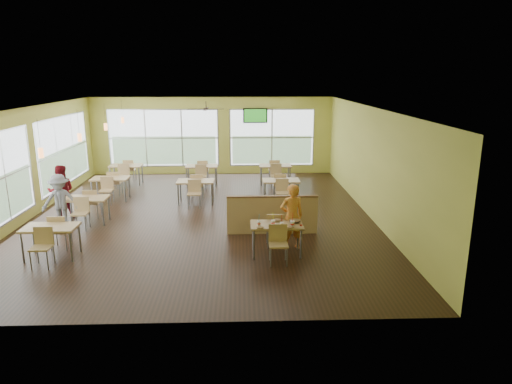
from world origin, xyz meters
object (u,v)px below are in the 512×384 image
Objects in this scene: half_wall_divider at (272,214)px; man_plaid at (292,217)px; food_basket at (295,221)px; main_table at (277,229)px.

half_wall_divider is 1.20m from man_plaid.
half_wall_divider reaches higher than food_basket.
half_wall_divider is 1.48× the size of man_plaid.
man_plaid is 0.26m from food_basket.
main_table is 0.55m from man_plaid.
man_plaid is (0.39, -1.10, 0.29)m from half_wall_divider.
man_plaid is at bearing -70.62° from half_wall_divider.
man_plaid reaches higher than half_wall_divider.
main_table is at bearing -90.00° from half_wall_divider.
man_plaid reaches higher than food_basket.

